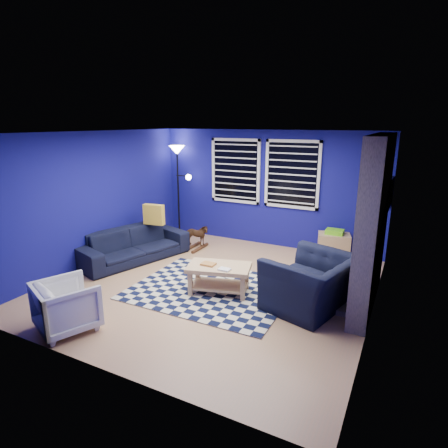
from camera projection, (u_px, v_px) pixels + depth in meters
name	position (u px, v px, depth m)	size (l,w,h in m)	color
floor	(212.00, 285.00, 6.30)	(5.00, 5.00, 0.00)	tan
ceiling	(211.00, 133.00, 5.64)	(5.00, 5.00, 0.00)	white
wall_back	(267.00, 189.00, 8.11)	(5.00, 5.00, 0.00)	navy
wall_left	(96.00, 199.00, 7.06)	(5.00, 5.00, 0.00)	navy
wall_right	(380.00, 234.00, 4.87)	(5.00, 5.00, 0.00)	navy
fireplace	(372.00, 227.00, 5.38)	(0.65, 2.00, 2.50)	gray
window_left	(235.00, 171.00, 8.32)	(1.17, 0.06, 1.42)	black
window_right	(292.00, 175.00, 7.75)	(1.17, 0.06, 1.42)	black
tv	(388.00, 196.00, 6.57)	(0.07, 1.00, 0.58)	black
rug	(212.00, 289.00, 6.12)	(2.50, 2.00, 0.02)	black
sofa	(134.00, 245.00, 7.37)	(0.85, 2.17, 0.63)	black
armchair_big	(311.00, 283.00, 5.43)	(1.07, 1.22, 0.80)	black
armchair_bent	(67.00, 306.00, 4.89)	(0.71, 0.74, 0.67)	gray
rocking_horse	(196.00, 235.00, 8.01)	(0.55, 0.25, 0.47)	#4D2818
coffee_table	(219.00, 273.00, 5.93)	(1.10, 0.81, 0.49)	tan
cabinet	(334.00, 246.00, 7.49)	(0.69, 0.55, 0.60)	tan
floor_lamp	(178.00, 162.00, 8.70)	(0.58, 0.36, 2.13)	black
throw_pillow	(154.00, 215.00, 7.59)	(0.43, 0.13, 0.41)	gold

